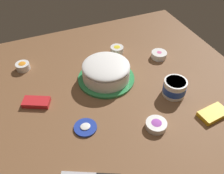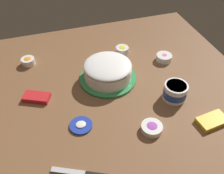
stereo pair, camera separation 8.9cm
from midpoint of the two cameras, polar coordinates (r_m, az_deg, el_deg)
ground_plane at (r=1.31m, az=-1.18°, el=-2.81°), size 1.54×1.54×0.00m
frosted_cake at (r=1.39m, az=-3.18°, el=3.35°), size 0.31×0.31×0.12m
frosting_tub at (r=1.33m, az=12.09°, el=-0.16°), size 0.12×0.12×0.09m
frosting_tub_lid at (r=1.19m, az=-8.16°, el=-9.07°), size 0.11×0.11×0.02m
sprinkle_bowl_orange at (r=1.58m, az=-21.00°, el=4.40°), size 0.08×0.08×0.04m
sprinkle_bowl_pink at (r=1.59m, az=8.96°, el=7.18°), size 0.09×0.09×0.04m
sprinkle_bowl_rainbow at (r=1.18m, az=7.79°, el=-8.47°), size 0.10×0.10×0.03m
sprinkle_bowl_yellow at (r=1.61m, az=-0.47°, el=8.45°), size 0.08×0.08×0.04m
candy_box_lower at (r=1.34m, az=-18.50°, el=-3.33°), size 0.15×0.12×0.03m
candy_box_upper at (r=1.30m, az=20.01°, el=-5.71°), size 0.15×0.10×0.02m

